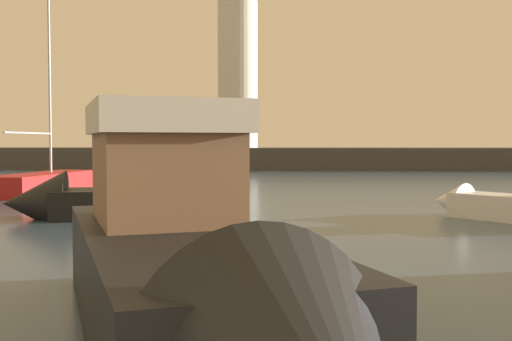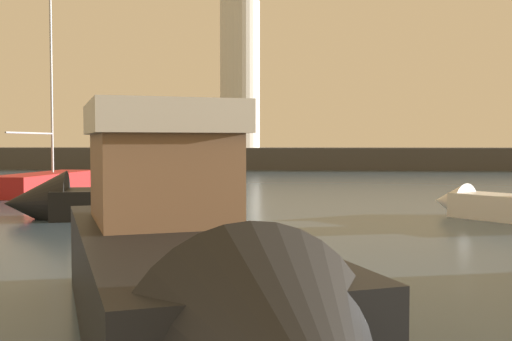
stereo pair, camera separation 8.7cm
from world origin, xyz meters
TOP-DOWN VIEW (x-y plane):
  - ground_plane at (0.00, 28.64)m, footprint 220.00×220.00m
  - breakwater at (0.00, 57.27)m, footprint 78.37×6.97m
  - lighthouse at (-3.26, 57.27)m, footprint 3.78×3.78m
  - motorboat_0 at (-4.25, 18.82)m, footprint 7.81×3.87m
  - motorboat_2 at (8.79, 18.76)m, footprint 4.75×5.15m
  - motorboat_3 at (0.64, 5.56)m, footprint 5.50×9.17m
  - sailboat_moored at (-10.47, 28.42)m, footprint 2.88×7.82m

SIDE VIEW (x-z plane):
  - ground_plane at x=0.00m, z-range 0.00..0.00m
  - sailboat_moored at x=-10.47m, z-range -5.39..6.52m
  - motorboat_2 at x=8.79m, z-range -0.47..1.66m
  - motorboat_0 at x=-4.25m, z-range -0.75..2.22m
  - breakwater at x=0.00m, z-range 0.00..2.01m
  - motorboat_3 at x=0.64m, z-range -0.73..2.74m
  - lighthouse at x=-3.26m, z-range 1.56..18.45m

